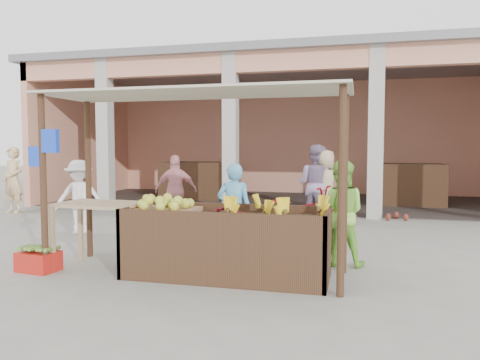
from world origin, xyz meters
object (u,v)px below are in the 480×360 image
(vendor_blue, at_px, (234,208))
(side_table, at_px, (100,213))
(vendor_green, at_px, (340,210))
(motorcycle, at_px, (295,213))
(fruit_stall, at_px, (227,246))
(red_crate, at_px, (39,261))

(vendor_blue, bearing_deg, side_table, 28.16)
(vendor_green, bearing_deg, side_table, 18.76)
(vendor_blue, relative_size, motorcycle, 0.75)
(fruit_stall, distance_m, side_table, 1.84)
(side_table, bearing_deg, motorcycle, 48.00)
(vendor_green, distance_m, motorcycle, 1.56)
(fruit_stall, relative_size, vendor_blue, 1.69)
(side_table, xyz_separation_m, vendor_blue, (1.64, 1.01, -0.00))
(side_table, bearing_deg, red_crate, -152.42)
(fruit_stall, height_order, vendor_blue, vendor_blue)
(vendor_green, xyz_separation_m, motorcycle, (-0.82, 1.31, -0.25))
(fruit_stall, xyz_separation_m, vendor_green, (1.38, 1.00, 0.38))
(vendor_blue, distance_m, vendor_green, 1.55)
(fruit_stall, relative_size, red_crate, 5.09)
(side_table, distance_m, vendor_blue, 1.93)
(fruit_stall, relative_size, vendor_green, 1.66)
(side_table, relative_size, vendor_blue, 0.76)
(vendor_green, height_order, motorcycle, vendor_green)
(vendor_blue, bearing_deg, fruit_stall, 95.81)
(red_crate, bearing_deg, motorcycle, 48.01)
(red_crate, xyz_separation_m, vendor_blue, (2.38, 1.34, 0.63))
(side_table, xyz_separation_m, vendor_green, (3.19, 1.01, 0.01))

